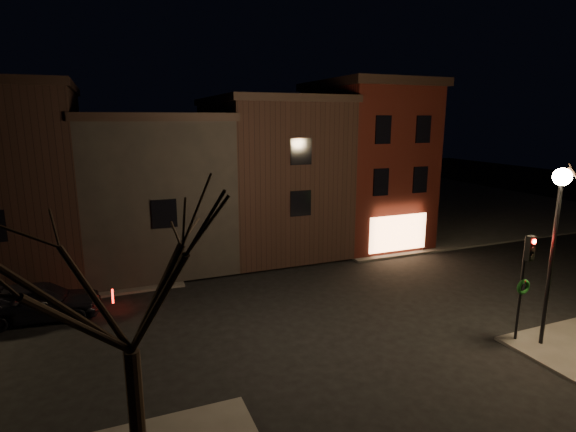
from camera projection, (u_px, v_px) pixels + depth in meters
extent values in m
plane|color=black|center=(319.00, 310.00, 19.77)|extent=(120.00, 120.00, 0.00)
cube|color=#2D2B28|center=(411.00, 202.00, 45.22)|extent=(30.00, 30.00, 0.12)
cube|color=#3E100B|center=(365.00, 166.00, 30.23)|extent=(6.00, 8.00, 10.00)
cube|color=black|center=(368.00, 85.00, 29.11)|extent=(6.50, 8.50, 0.50)
cube|color=#FFAF72|center=(398.00, 233.00, 27.35)|extent=(4.00, 0.12, 2.20)
cube|color=black|center=(269.00, 176.00, 28.85)|extent=(7.00, 10.00, 9.00)
cube|color=black|center=(269.00, 101.00, 27.85)|extent=(7.30, 10.30, 0.40)
cube|color=black|center=(153.00, 190.00, 26.29)|extent=(7.50, 10.00, 8.00)
cube|color=black|center=(148.00, 117.00, 25.40)|extent=(7.80, 10.30, 0.40)
cube|color=black|center=(9.00, 184.00, 23.47)|extent=(7.00, 10.00, 9.50)
cylinder|color=black|center=(551.00, 266.00, 15.96)|extent=(0.14, 0.14, 6.00)
sphere|color=#FFD18C|center=(562.00, 177.00, 15.28)|extent=(0.60, 0.60, 0.60)
cylinder|color=black|center=(521.00, 289.00, 16.49)|extent=(0.10, 0.10, 4.00)
cube|color=black|center=(530.00, 248.00, 15.99)|extent=(0.28, 0.22, 0.90)
cylinder|color=#FF0C07|center=(534.00, 241.00, 15.82)|extent=(0.18, 0.06, 0.18)
cylinder|color=black|center=(533.00, 249.00, 15.88)|extent=(0.18, 0.06, 0.18)
cylinder|color=black|center=(532.00, 257.00, 15.94)|extent=(0.18, 0.06, 0.18)
torus|color=#0C380F|center=(523.00, 287.00, 16.39)|extent=(0.58, 0.14, 0.58)
sphere|color=#990C0C|center=(524.00, 281.00, 16.32)|extent=(0.12, 0.12, 0.12)
cylinder|color=black|center=(137.00, 415.00, 10.14)|extent=(0.36, 0.36, 3.15)
imported|color=black|center=(39.00, 301.00, 18.65)|extent=(4.95, 2.41, 1.62)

